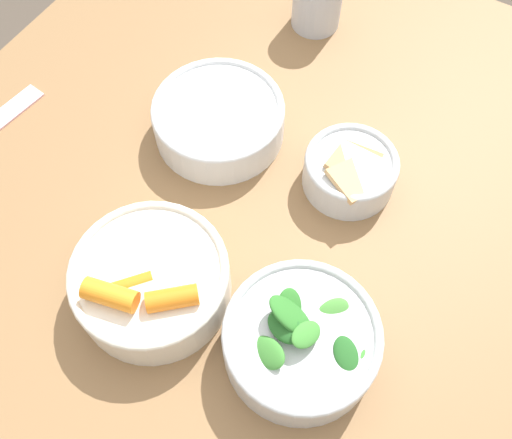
{
  "coord_description": "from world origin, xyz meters",
  "views": [
    {
      "loc": [
        -0.29,
        -0.19,
        1.38
      ],
      "look_at": [
        -0.01,
        -0.03,
        0.81
      ],
      "focal_mm": 40.0,
      "sensor_mm": 36.0,
      "label": 1
    }
  ],
  "objects": [
    {
      "name": "ground_plane",
      "position": [
        0.0,
        0.0,
        0.0
      ],
      "size": [
        10.0,
        10.0,
        0.0
      ],
      "primitive_type": "plane",
      "color": "#4C4238"
    },
    {
      "name": "dining_table",
      "position": [
        0.0,
        0.0,
        0.65
      ],
      "size": [
        1.04,
        0.89,
        0.78
      ],
      "color": "olive",
      "rests_on": "ground_plane"
    },
    {
      "name": "bowl_carrots",
      "position": [
        -0.14,
        0.03,
        0.81
      ],
      "size": [
        0.17,
        0.17,
        0.08
      ],
      "color": "silver",
      "rests_on": "dining_table"
    },
    {
      "name": "bowl_greens",
      "position": [
        -0.11,
        -0.14,
        0.81
      ],
      "size": [
        0.16,
        0.16,
        0.09
      ],
      "color": "silver",
      "rests_on": "dining_table"
    },
    {
      "name": "bowl_beans_hotdog",
      "position": [
        0.09,
        0.09,
        0.81
      ],
      "size": [
        0.17,
        0.17,
        0.05
      ],
      "color": "silver",
      "rests_on": "dining_table"
    },
    {
      "name": "bowl_cookies",
      "position": [
        0.11,
        -0.09,
        0.81
      ],
      "size": [
        0.11,
        0.11,
        0.05
      ],
      "color": "silver",
      "rests_on": "dining_table"
    }
  ]
}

